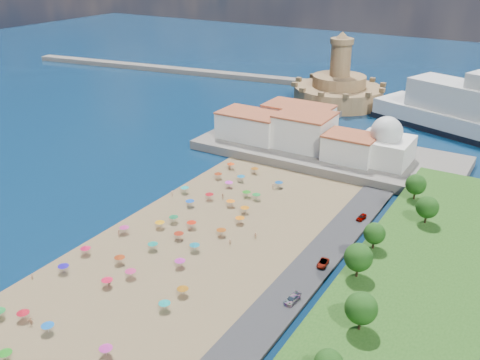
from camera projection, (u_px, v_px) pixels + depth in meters
The scene contains 11 objects.
ground at pixel (174, 241), 131.26m from camera, with size 700.00×700.00×0.00m, color #071938.
terrace at pixel (327, 153), 183.10m from camera, with size 90.00×36.00×3.00m, color #59544C.
jetty at pixel (310, 118), 221.04m from camera, with size 18.00×70.00×2.40m, color #59544C.
breakwater at pixel (185, 71), 302.58m from camera, with size 200.00×7.00×2.60m, color #59544C.
waterfront_buildings at pixel (294, 128), 187.20m from camera, with size 57.00×29.00×11.00m.
domed_building at pixel (385, 144), 169.06m from camera, with size 16.00×16.00×15.00m.
fortress at pixel (338, 89), 242.32m from camera, with size 40.00×40.00×32.40m.
beach_parasols at pixel (143, 252), 122.85m from camera, with size 32.07×116.29×2.20m.
beachgoers at pixel (186, 220), 138.87m from camera, with size 33.82×85.50×1.90m.
parked_cars at pixel (305, 283), 112.74m from camera, with size 2.38×72.95×1.37m.
hillside_trees at pixel (361, 273), 100.69m from camera, with size 14.85×104.43×7.31m.
Camera 1 is at (72.91, -89.13, 66.82)m, focal length 40.00 mm.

